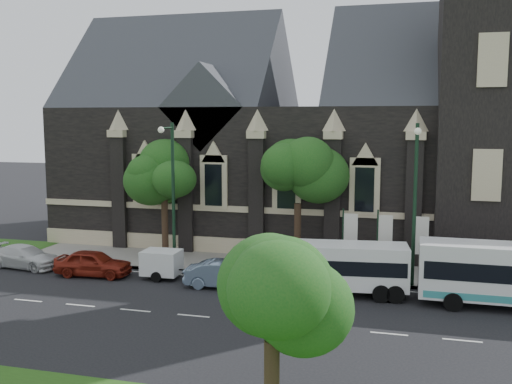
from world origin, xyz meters
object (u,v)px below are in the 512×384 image
(tree_walk_left, at_px, (168,172))
(shuttle_bus, at_px, (340,265))
(car_far_white, at_px, (25,257))
(banner_flag_center, at_px, (382,237))
(car_far_red, at_px, (93,263))
(street_lamp_mid, at_px, (172,188))
(tree_park_east, at_px, (280,286))
(banner_flag_right, at_px, (418,239))
(tree_walk_right, at_px, (302,174))
(box_trailer, at_px, (162,263))
(street_lamp_near, at_px, (415,196))
(sedan, at_px, (225,274))
(banner_flag_left, at_px, (348,236))

(tree_walk_left, height_order, shuttle_bus, tree_walk_left)
(shuttle_bus, distance_m, car_far_white, 19.64)
(banner_flag_center, distance_m, car_far_red, 17.04)
(street_lamp_mid, height_order, car_far_white, street_lamp_mid)
(tree_park_east, height_order, tree_walk_left, tree_walk_left)
(car_far_white, bearing_deg, banner_flag_right, -75.67)
(tree_walk_right, distance_m, box_trailer, 10.17)
(shuttle_bus, bearing_deg, tree_walk_right, 112.56)
(tree_walk_right, relative_size, street_lamp_near, 0.87)
(tree_walk_left, bearing_deg, box_trailer, -71.42)
(sedan, xyz_separation_m, car_far_red, (-8.24, 0.26, 0.04))
(tree_walk_left, height_order, banner_flag_left, tree_walk_left)
(banner_flag_left, bearing_deg, sedan, -145.94)
(tree_walk_left, height_order, street_lamp_near, street_lamp_near)
(tree_walk_right, height_order, shuttle_bus, tree_walk_right)
(street_lamp_mid, relative_size, car_far_red, 1.99)
(street_lamp_near, height_order, sedan, street_lamp_near)
(street_lamp_mid, xyz_separation_m, sedan, (4.03, -2.32, -4.38))
(tree_walk_right, xyz_separation_m, sedan, (-3.18, -5.94, -5.09))
(banner_flag_right, height_order, sedan, banner_flag_right)
(tree_park_east, bearing_deg, sedan, 113.54)
(tree_walk_left, relative_size, banner_flag_left, 1.91)
(street_lamp_mid, height_order, sedan, street_lamp_mid)
(tree_walk_right, bearing_deg, banner_flag_right, -13.60)
(banner_flag_left, distance_m, sedan, 7.73)
(banner_flag_left, distance_m, box_trailer, 11.01)
(tree_walk_left, bearing_deg, street_lamp_near, -12.87)
(tree_walk_left, bearing_deg, tree_park_east, -59.13)
(car_far_white, bearing_deg, banner_flag_left, -74.06)
(box_trailer, distance_m, sedan, 4.17)
(box_trailer, xyz_separation_m, car_far_white, (-9.27, 0.12, -0.25))
(tree_park_east, height_order, shuttle_bus, tree_park_east)
(banner_flag_left, xyz_separation_m, sedan, (-6.25, -4.23, -1.65))
(tree_walk_left, bearing_deg, banner_flag_left, -8.02)
(box_trailer, bearing_deg, street_lamp_mid, 86.87)
(banner_flag_center, relative_size, banner_flag_right, 1.00)
(banner_flag_left, distance_m, banner_flag_center, 2.00)
(car_far_red, height_order, car_far_white, car_far_red)
(banner_flag_center, relative_size, car_far_red, 0.89)
(tree_walk_left, relative_size, shuttle_bus, 1.06)
(banner_flag_left, height_order, banner_flag_right, same)
(tree_walk_left, height_order, car_far_white, tree_walk_left)
(tree_park_east, height_order, car_far_white, tree_park_east)
(tree_park_east, distance_m, banner_flag_right, 18.91)
(banner_flag_right, bearing_deg, street_lamp_near, -98.56)
(tree_walk_left, bearing_deg, car_far_white, -146.22)
(tree_park_east, relative_size, tree_walk_right, 0.81)
(tree_park_east, relative_size, sedan, 1.42)
(street_lamp_mid, xyz_separation_m, banner_flag_right, (14.29, 1.91, -2.73))
(banner_flag_left, bearing_deg, box_trailer, -161.52)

